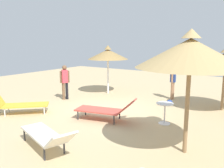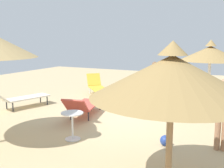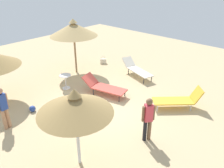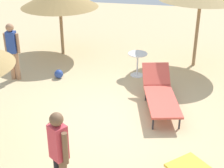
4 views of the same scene
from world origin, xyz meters
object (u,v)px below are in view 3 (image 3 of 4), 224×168
(beach_ball, at_px, (32,109))
(lounge_chair_edge, at_px, (137,69))
(parasol_umbrella_near_left, at_px, (73,29))
(handbag, at_px, (103,61))
(person_standing_front, at_px, (3,106))
(lounge_chair_far_left, at_px, (179,99))
(person_standing_near_right, at_px, (148,117))
(side_table_round, at_px, (65,79))
(lounge_chair_far_right, at_px, (104,86))
(parasol_umbrella_center, at_px, (75,105))

(beach_ball, bearing_deg, lounge_chair_edge, -100.25)
(parasol_umbrella_near_left, xyz_separation_m, handbag, (-0.19, -1.99, -2.27))
(person_standing_front, xyz_separation_m, handbag, (1.95, -7.05, -0.77))
(lounge_chair_far_left, xyz_separation_m, person_standing_near_right, (-0.18, 2.60, 0.51))
(parasol_umbrella_near_left, xyz_separation_m, side_table_round, (-1.18, 1.65, -1.96))
(lounge_chair_far_right, bearing_deg, beach_ball, 69.38)
(lounge_chair_far_left, relative_size, person_standing_near_right, 1.15)
(parasol_umbrella_near_left, bearing_deg, handbag, -95.49)
(lounge_chair_edge, height_order, person_standing_near_right, person_standing_near_right)
(handbag, bearing_deg, lounge_chair_edge, 177.08)
(parasol_umbrella_center, xyz_separation_m, side_table_round, (4.22, -2.75, -1.56))
(lounge_chair_edge, relative_size, side_table_round, 3.19)
(lounge_chair_far_right, height_order, beach_ball, lounge_chair_far_right)
(person_standing_near_right, height_order, beach_ball, person_standing_near_right)
(lounge_chair_far_right, bearing_deg, person_standing_front, 78.96)
(lounge_chair_far_left, distance_m, beach_ball, 6.07)
(side_table_round, bearing_deg, person_standing_front, 105.77)
(parasol_umbrella_center, relative_size, handbag, 5.26)
(person_standing_near_right, relative_size, side_table_round, 2.29)
(lounge_chair_edge, bearing_deg, parasol_umbrella_center, 112.10)
(parasol_umbrella_center, xyz_separation_m, lounge_chair_edge, (2.54, -6.24, -1.63))
(lounge_chair_far_left, bearing_deg, side_table_round, 22.67)
(parasol_umbrella_near_left, xyz_separation_m, person_standing_front, (-2.14, 5.06, -1.50))
(person_standing_front, bearing_deg, lounge_chair_far_left, -125.96)
(lounge_chair_edge, bearing_deg, beach_ball, 79.75)
(parasol_umbrella_near_left, height_order, person_standing_near_right, parasol_umbrella_near_left)
(parasol_umbrella_center, height_order, handbag, parasol_umbrella_center)
(person_standing_front, bearing_deg, side_table_round, -74.23)
(person_standing_front, height_order, beach_ball, person_standing_front)
(parasol_umbrella_near_left, relative_size, lounge_chair_far_right, 1.37)
(parasol_umbrella_near_left, bearing_deg, side_table_round, 125.57)
(person_standing_front, distance_m, beach_ball, 1.48)
(lounge_chair_far_right, bearing_deg, person_standing_near_right, 158.06)
(person_standing_front, bearing_deg, lounge_chair_edge, -95.93)
(person_standing_near_right, distance_m, handbag, 7.43)
(lounge_chair_far_left, bearing_deg, parasol_umbrella_center, 81.46)
(lounge_chair_far_left, height_order, lounge_chair_far_right, lounge_chair_far_left)
(lounge_chair_far_left, distance_m, person_standing_front, 6.79)
(lounge_chair_far_left, xyz_separation_m, handbag, (5.93, -1.57, -0.24))
(parasol_umbrella_center, height_order, parasol_umbrella_near_left, parasol_umbrella_near_left)
(parasol_umbrella_center, relative_size, beach_ball, 9.77)
(person_standing_near_right, bearing_deg, side_table_round, -5.92)
(lounge_chair_far_left, distance_m, lounge_chair_edge, 3.56)
(lounge_chair_far_left, xyz_separation_m, lounge_chair_far_right, (3.15, 1.25, -0.00))
(parasol_umbrella_center, distance_m, lounge_chair_edge, 6.94)
(person_standing_near_right, height_order, person_standing_front, person_standing_front)
(lounge_chair_far_left, height_order, person_standing_front, person_standing_front)
(parasol_umbrella_center, relative_size, person_standing_front, 1.52)
(lounge_chair_far_right, bearing_deg, lounge_chair_far_left, -158.32)
(parasol_umbrella_center, height_order, lounge_chair_far_right, parasol_umbrella_center)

